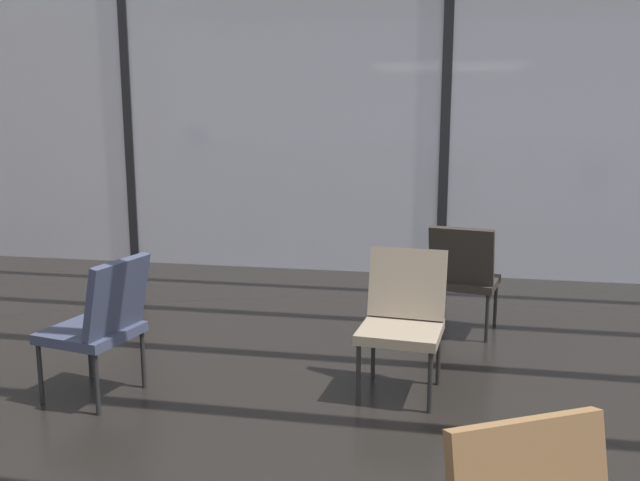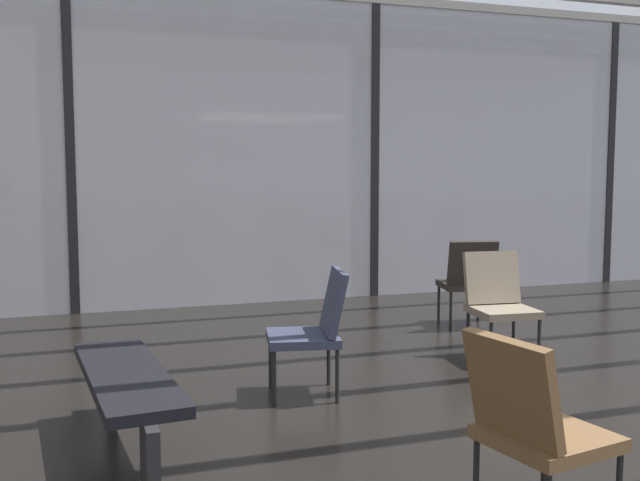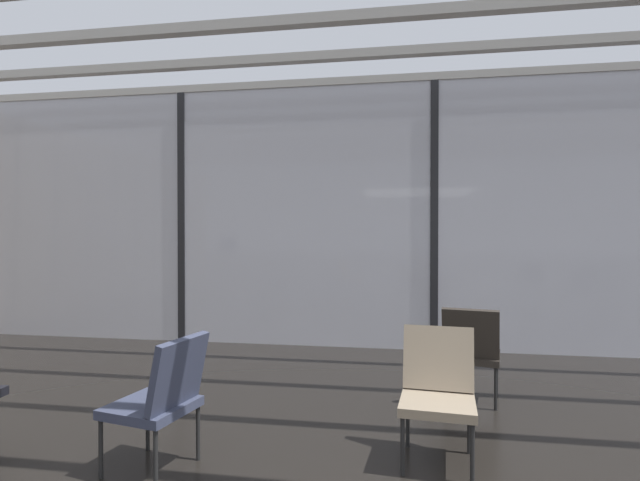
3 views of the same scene
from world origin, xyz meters
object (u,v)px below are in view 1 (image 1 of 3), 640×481
at_px(lounge_chair_2, 464,273).
at_px(lounge_chair_3, 102,319).
at_px(parked_airplane, 352,97).
at_px(lounge_chair_6, 403,313).

xyz_separation_m(lounge_chair_2, lounge_chair_3, (-2.14, -1.62, 0.00)).
height_order(lounge_chair_2, lounge_chair_3, same).
distance_m(parked_airplane, lounge_chair_2, 7.60).
height_order(lounge_chair_3, lounge_chair_6, same).
relative_size(lounge_chair_2, lounge_chair_3, 1.00).
distance_m(lounge_chair_2, lounge_chair_3, 2.68).
relative_size(parked_airplane, lounge_chair_6, 12.44).
relative_size(parked_airplane, lounge_chair_2, 12.44).
bearing_deg(lounge_chair_2, lounge_chair_3, 49.16).
height_order(lounge_chair_2, lounge_chair_6, same).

